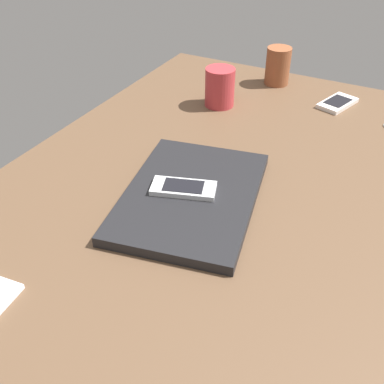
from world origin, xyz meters
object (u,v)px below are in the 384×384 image
Objects in this scene: laptop_closed at (192,196)px; cell_phone_on_laptop at (184,188)px; pen_cup at (278,66)px; coffee_mug at (220,87)px; cell_phone_on_desk at (337,103)px.

cell_phone_on_laptop is (-0.34, 1.60, 1.56)cm from laptop_closed.
coffee_mug is (-19.92, 8.44, -0.22)cm from pen_cup.
pen_cup reaches higher than cell_phone_on_laptop.
laptop_closed is 55.66cm from cell_phone_on_desk.
laptop_closed is 2.26cm from cell_phone_on_laptop.
cell_phone_on_laptop is 41.70cm from coffee_mug.
coffee_mug is (40.13, 11.10, 2.33)cm from cell_phone_on_laptop.
laptop_closed reaches higher than cell_phone_on_desk.
laptop_closed is at bearing -78.01° from cell_phone_on_laptop.
pen_cup is (59.71, 4.26, 4.11)cm from laptop_closed.
cell_phone_on_desk is 30.89cm from coffee_mug.
cell_phone_on_laptop is 60.16cm from pen_cup.
laptop_closed is at bearing 164.88° from cell_phone_on_desk.
cell_phone_on_laptop is 1.27× the size of pen_cup.
pen_cup reaches higher than cell_phone_on_desk.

